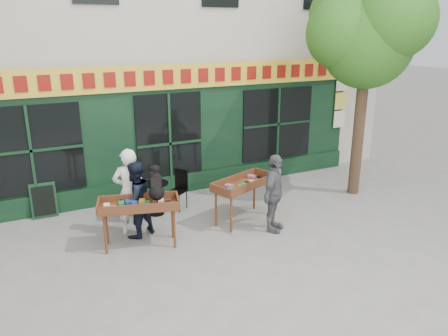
{
  "coord_description": "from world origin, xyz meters",
  "views": [
    {
      "loc": [
        -3.48,
        -7.82,
        4.08
      ],
      "look_at": [
        0.62,
        0.5,
        1.13
      ],
      "focal_mm": 35.0,
      "sensor_mm": 36.0,
      "label": 1
    }
  ],
  "objects_px": {
    "book_cart_right": "(244,185)",
    "bistro_table": "(156,192)",
    "man_right": "(274,194)",
    "man_left": "(135,200)",
    "book_cart_center": "(139,207)",
    "dog": "(156,182)",
    "woman": "(130,192)"
  },
  "relations": [
    {
      "from": "book_cart_right",
      "to": "book_cart_center",
      "type": "bearing_deg",
      "value": 163.7
    },
    {
      "from": "book_cart_center",
      "to": "book_cart_right",
      "type": "relative_size",
      "value": 0.99
    },
    {
      "from": "book_cart_center",
      "to": "book_cart_right",
      "type": "distance_m",
      "value": 2.41
    },
    {
      "from": "book_cart_right",
      "to": "man_left",
      "type": "height_order",
      "value": "man_left"
    },
    {
      "from": "dog",
      "to": "man_left",
      "type": "height_order",
      "value": "man_left"
    },
    {
      "from": "book_cart_center",
      "to": "dog",
      "type": "relative_size",
      "value": 2.68
    },
    {
      "from": "book_cart_center",
      "to": "woman",
      "type": "relative_size",
      "value": 0.88
    },
    {
      "from": "bistro_table",
      "to": "man_right",
      "type": "bearing_deg",
      "value": -44.59
    },
    {
      "from": "book_cart_center",
      "to": "book_cart_right",
      "type": "bearing_deg",
      "value": 19.38
    },
    {
      "from": "woman",
      "to": "man_right",
      "type": "bearing_deg",
      "value": 170.78
    },
    {
      "from": "woman",
      "to": "bistro_table",
      "type": "distance_m",
      "value": 1.09
    },
    {
      "from": "book_cart_right",
      "to": "woman",
      "type": "bearing_deg",
      "value": 148.34
    },
    {
      "from": "dog",
      "to": "woman",
      "type": "bearing_deg",
      "value": 131.65
    },
    {
      "from": "book_cart_right",
      "to": "bistro_table",
      "type": "bearing_deg",
      "value": 124.03
    },
    {
      "from": "dog",
      "to": "book_cart_right",
      "type": "xyz_separation_m",
      "value": [
        2.05,
        0.23,
        -0.47
      ]
    },
    {
      "from": "man_right",
      "to": "man_left",
      "type": "xyz_separation_m",
      "value": [
        -2.65,
        1.02,
        -0.04
      ]
    },
    {
      "from": "woman",
      "to": "man_right",
      "type": "relative_size",
      "value": 1.09
    },
    {
      "from": "dog",
      "to": "woman",
      "type": "relative_size",
      "value": 0.33
    },
    {
      "from": "man_right",
      "to": "man_left",
      "type": "relative_size",
      "value": 1.05
    },
    {
      "from": "man_left",
      "to": "book_cart_right",
      "type": "bearing_deg",
      "value": 149.08
    },
    {
      "from": "dog",
      "to": "bistro_table",
      "type": "relative_size",
      "value": 0.79
    },
    {
      "from": "dog",
      "to": "man_left",
      "type": "distance_m",
      "value": 0.76
    },
    {
      "from": "book_cart_center",
      "to": "dog",
      "type": "bearing_deg",
      "value": 6.96
    },
    {
      "from": "bistro_table",
      "to": "woman",
      "type": "bearing_deg",
      "value": -137.01
    },
    {
      "from": "book_cart_center",
      "to": "man_right",
      "type": "relative_size",
      "value": 0.96
    },
    {
      "from": "man_left",
      "to": "book_cart_center",
      "type": "bearing_deg",
      "value": 59.07
    },
    {
      "from": "bistro_table",
      "to": "man_left",
      "type": "bearing_deg",
      "value": -127.87
    },
    {
      "from": "woman",
      "to": "man_left",
      "type": "xyz_separation_m",
      "value": [
        0.05,
        -0.2,
        -0.12
      ]
    },
    {
      "from": "dog",
      "to": "woman",
      "type": "height_order",
      "value": "woman"
    },
    {
      "from": "book_cart_right",
      "to": "man_right",
      "type": "bearing_deg",
      "value": -88.79
    },
    {
      "from": "dog",
      "to": "book_cart_right",
      "type": "distance_m",
      "value": 2.12
    },
    {
      "from": "woman",
      "to": "bistro_table",
      "type": "relative_size",
      "value": 2.41
    }
  ]
}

